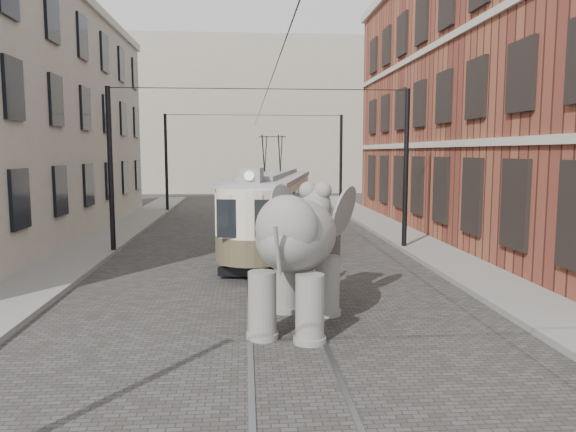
{
  "coord_description": "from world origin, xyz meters",
  "views": [
    {
      "loc": [
        -0.78,
        -14.11,
        3.68
      ],
      "look_at": [
        0.27,
        -0.6,
        2.1
      ],
      "focal_mm": 34.18,
      "sensor_mm": 36.0,
      "label": 1
    }
  ],
  "objects": [
    {
      "name": "ground",
      "position": [
        0.0,
        0.0,
        0.0
      ],
      "size": [
        120.0,
        120.0,
        0.0
      ],
      "primitive_type": "plane",
      "color": "#3D3B38"
    },
    {
      "name": "tram_rails",
      "position": [
        0.0,
        0.0,
        0.01
      ],
      "size": [
        1.54,
        80.0,
        0.02
      ],
      "primitive_type": null,
      "color": "slate",
      "rests_on": "ground"
    },
    {
      "name": "sidewalk_right",
      "position": [
        6.0,
        0.0,
        0.07
      ],
      "size": [
        2.0,
        60.0,
        0.15
      ],
      "primitive_type": "cube",
      "color": "slate",
      "rests_on": "ground"
    },
    {
      "name": "sidewalk_left",
      "position": [
        -6.5,
        0.0,
        0.07
      ],
      "size": [
        2.0,
        60.0,
        0.15
      ],
      "primitive_type": "cube",
      "color": "slate",
      "rests_on": "ground"
    },
    {
      "name": "brick_building",
      "position": [
        11.0,
        9.0,
        6.0
      ],
      "size": [
        8.0,
        26.0,
        12.0
      ],
      "primitive_type": "cube",
      "color": "maroon",
      "rests_on": "ground"
    },
    {
      "name": "stucco_building",
      "position": [
        -11.0,
        10.0,
        5.0
      ],
      "size": [
        7.0,
        24.0,
        10.0
      ],
      "primitive_type": "cube",
      "color": "gray",
      "rests_on": "ground"
    },
    {
      "name": "distant_block",
      "position": [
        0.0,
        40.0,
        7.0
      ],
      "size": [
        28.0,
        10.0,
        14.0
      ],
      "primitive_type": "cube",
      "color": "gray",
      "rests_on": "ground"
    },
    {
      "name": "catenary",
      "position": [
        -0.2,
        5.0,
        3.0
      ],
      "size": [
        11.0,
        30.2,
        6.0
      ],
      "primitive_type": null,
      "color": "black",
      "rests_on": "ground"
    },
    {
      "name": "tram",
      "position": [
        0.25,
        6.78,
        2.15
      ],
      "size": [
        4.11,
        11.07,
        4.31
      ],
      "primitive_type": null,
      "rotation": [
        0.0,
        0.0,
        -0.18
      ],
      "color": "beige",
      "rests_on": "ground"
    },
    {
      "name": "elephant",
      "position": [
        0.29,
        -2.82,
        1.5
      ],
      "size": [
        4.13,
        5.51,
        3.0
      ],
      "primitive_type": null,
      "rotation": [
        0.0,
        0.0,
        -0.33
      ],
      "color": "slate",
      "rests_on": "ground"
    }
  ]
}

